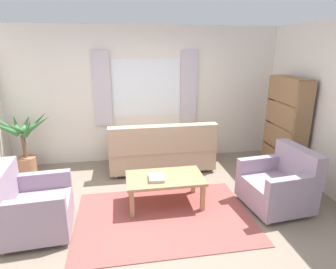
{
  "coord_description": "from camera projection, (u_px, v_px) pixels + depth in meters",
  "views": [
    {
      "loc": [
        -0.51,
        -3.33,
        2.23
      ],
      "look_at": [
        0.17,
        0.7,
        0.96
      ],
      "focal_mm": 30.65,
      "sensor_mm": 36.0,
      "label": 1
    }
  ],
  "objects": [
    {
      "name": "ground_plane",
      "position": [
        164.0,
        218.0,
        3.89
      ],
      "size": [
        6.24,
        6.24,
        0.0
      ],
      "primitive_type": "plane",
      "color": "gray"
    },
    {
      "name": "wall_back",
      "position": [
        146.0,
        95.0,
        5.63
      ],
      "size": [
        5.32,
        0.12,
        2.6
      ],
      "primitive_type": "cube",
      "color": "silver",
      "rests_on": "ground_plane"
    },
    {
      "name": "window_with_curtains",
      "position": [
        146.0,
        88.0,
        5.5
      ],
      "size": [
        1.98,
        0.07,
        1.4
      ],
      "color": "white"
    },
    {
      "name": "area_rug",
      "position": [
        164.0,
        217.0,
        3.88
      ],
      "size": [
        2.34,
        1.62,
        0.01
      ],
      "primitive_type": "cube",
      "color": "#9E4C47",
      "rests_on": "ground_plane"
    },
    {
      "name": "couch",
      "position": [
        162.0,
        151.0,
        5.3
      ],
      "size": [
        1.9,
        0.82,
        0.92
      ],
      "rotation": [
        0.0,
        0.0,
        3.14
      ],
      "color": "tan",
      "rests_on": "ground_plane"
    },
    {
      "name": "armchair_left",
      "position": [
        30.0,
        207.0,
        3.48
      ],
      "size": [
        0.88,
        0.9,
        0.88
      ],
      "rotation": [
        0.0,
        0.0,
        1.64
      ],
      "color": "#998499",
      "rests_on": "ground_plane"
    },
    {
      "name": "armchair_right",
      "position": [
        280.0,
        184.0,
        4.05
      ],
      "size": [
        0.9,
        0.92,
        0.88
      ],
      "rotation": [
        0.0,
        0.0,
        -1.47
      ],
      "color": "#998499",
      "rests_on": "ground_plane"
    },
    {
      "name": "coffee_table",
      "position": [
        165.0,
        180.0,
        4.1
      ],
      "size": [
        1.1,
        0.64,
        0.44
      ],
      "color": "#A87F56",
      "rests_on": "ground_plane"
    },
    {
      "name": "book_stack_on_table",
      "position": [
        157.0,
        178.0,
        4.0
      ],
      "size": [
        0.23,
        0.27,
        0.05
      ],
      "color": "beige",
      "rests_on": "coffee_table"
    },
    {
      "name": "potted_plant",
      "position": [
        23.0,
        143.0,
        5.03
      ],
      "size": [
        1.11,
        1.13,
        1.18
      ],
      "color": "#9E6B4C",
      "rests_on": "ground_plane"
    },
    {
      "name": "bookshelf",
      "position": [
        285.0,
        125.0,
        5.06
      ],
      "size": [
        0.3,
        0.94,
        1.72
      ],
      "rotation": [
        0.0,
        0.0,
        1.57
      ],
      "color": "olive",
      "rests_on": "ground_plane"
    }
  ]
}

